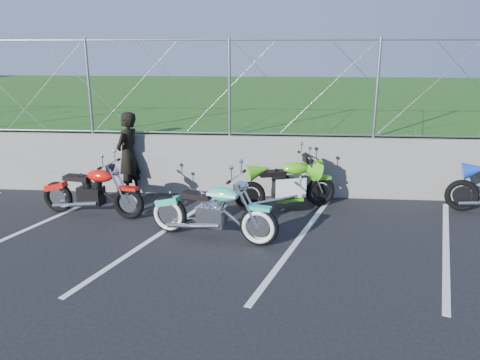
# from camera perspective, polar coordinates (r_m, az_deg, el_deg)

# --- Properties ---
(ground) EXTENTS (90.00, 90.00, 0.00)m
(ground) POSITION_cam_1_polar(r_m,az_deg,el_deg) (7.30, -12.13, -9.74)
(ground) COLOR black
(ground) RESTS_ON ground
(retaining_wall) EXTENTS (30.00, 0.22, 1.30)m
(retaining_wall) POSITION_cam_1_polar(r_m,az_deg,el_deg) (10.29, -6.79, 1.95)
(retaining_wall) COLOR slate
(retaining_wall) RESTS_ON ground
(grass_field) EXTENTS (30.00, 20.00, 1.30)m
(grass_field) POSITION_cam_1_polar(r_m,az_deg,el_deg) (20.03, -1.07, 8.88)
(grass_field) COLOR #1D4C14
(grass_field) RESTS_ON ground
(chain_link_fence) EXTENTS (28.00, 0.03, 2.00)m
(chain_link_fence) POSITION_cam_1_polar(r_m,az_deg,el_deg) (10.02, -7.10, 11.14)
(chain_link_fence) COLOR gray
(chain_link_fence) RESTS_ON retaining_wall
(parking_lines) EXTENTS (18.29, 4.31, 0.01)m
(parking_lines) POSITION_cam_1_polar(r_m,az_deg,el_deg) (7.96, -1.68, -7.11)
(parking_lines) COLOR silver
(parking_lines) RESTS_ON ground
(cruiser_turquoise) EXTENTS (2.24, 0.83, 1.14)m
(cruiser_turquoise) POSITION_cam_1_polar(r_m,az_deg,el_deg) (7.79, -3.16, -4.06)
(cruiser_turquoise) COLOR black
(cruiser_turquoise) RESTS_ON ground
(naked_orange) EXTENTS (2.11, 0.72, 1.06)m
(naked_orange) POSITION_cam_1_polar(r_m,az_deg,el_deg) (9.27, -17.44, -1.53)
(naked_orange) COLOR black
(naked_orange) RESTS_ON ground
(sportbike_green) EXTENTS (2.01, 0.85, 1.07)m
(sportbike_green) POSITION_cam_1_polar(r_m,az_deg,el_deg) (9.27, 5.80, -0.78)
(sportbike_green) COLOR black
(sportbike_green) RESTS_ON ground
(person_standing) EXTENTS (0.58, 0.75, 1.81)m
(person_standing) POSITION_cam_1_polar(r_m,az_deg,el_deg) (10.24, -13.49, 3.03)
(person_standing) COLOR black
(person_standing) RESTS_ON ground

